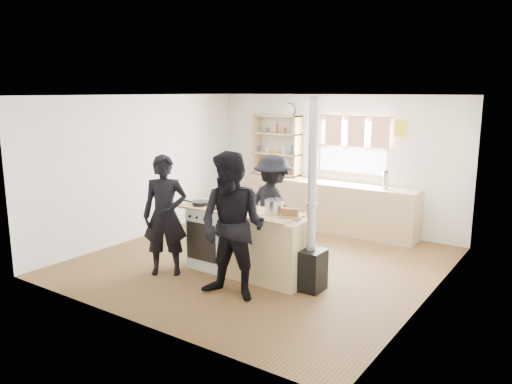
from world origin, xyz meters
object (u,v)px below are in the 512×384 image
Objects in this scene: flue_heater at (311,242)px; person_far at (273,207)px; roast_tray at (240,206)px; person_near_left at (165,215)px; cooking_island at (248,243)px; stockpot_counter at (275,207)px; skillet_greens at (201,203)px; person_near_right at (233,227)px; stockpot_stove at (233,199)px; bread_board at (290,213)px; thermos at (386,180)px.

flue_heater reaches higher than person_far.
person_near_left is (-0.82, -0.65, -0.11)m from roast_tray.
cooking_island is 1.22× the size of person_far.
skillet_greens is at bearing -172.38° from stockpot_counter.
person_near_right reaches higher than cooking_island.
person_near_left reaches higher than stockpot_stove.
stockpot_counter reaches higher than skillet_greens.
stockpot_counter is at bearing 141.57° from person_far.
stockpot_counter is at bearing 168.20° from bread_board.
flue_heater is (0.33, -0.02, -0.34)m from bread_board.
skillet_greens is 1.30m from person_near_right.
stockpot_stove is at bearing -118.22° from thermos.
person_near_right is (-0.35, -0.79, -0.05)m from bread_board.
stockpot_stove is 1.47m from flue_heater.
thermos is at bearing 90.88° from flue_heater.
stockpot_stove is (-1.37, -2.55, -0.04)m from thermos.
thermos reaches higher than stockpot_stove.
thermos is 3.91m from person_near_left.
person_far reaches higher than thermos.
stockpot_counter reaches higher than stockpot_stove.
person_far is at bearing 25.19° from person_near_left.
bread_board is (0.68, 0.02, 0.51)m from cooking_island.
cooking_island is at bearing -168.95° from stockpot_counter.
person_near_left is at bearing -123.15° from stockpot_stove.
person_near_right is (0.47, -0.78, -0.04)m from roast_tray.
person_near_left is 1.06× the size of person_far.
roast_tray is (-0.14, 0.01, 0.50)m from cooking_island.
flue_heater is (0.60, -0.07, -0.38)m from stockpot_counter.
person_near_right reaches higher than person_near_left.
thermos is 0.88× the size of bread_board.
cooking_island is 0.72m from stockpot_stove.
flue_heater reaches higher than stockpot_stove.
flue_heater is (0.04, -2.76, -0.40)m from thermos.
person_near_right is at bearing -40.90° from person_near_left.
person_far is at bearing 143.11° from flue_heater.
thermos reaches higher than roast_tray.
person_near_left is at bearing -141.95° from roast_tray.
thermos is at bearing 58.68° from skillet_greens.
person_near_right is (-0.64, -3.54, -0.12)m from thermos.
flue_heater reaches higher than person_near_right.
cooking_island is (-0.96, -2.77, -0.58)m from thermos.
person_far is (-0.44, 1.61, -0.12)m from person_near_right.
person_near_right is (1.29, -0.14, 0.07)m from person_near_left.
person_near_right is at bearing -53.39° from stockpot_stove.
stockpot_counter is at bearing 11.05° from cooking_island.
person_near_left is at bearing 167.11° from person_near_right.
person_near_right is 1.67m from person_far.
thermos is 0.18× the size of person_far.
skillet_greens is 0.18× the size of person_far.
person_near_left is (-0.97, -0.63, 0.39)m from cooking_island.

